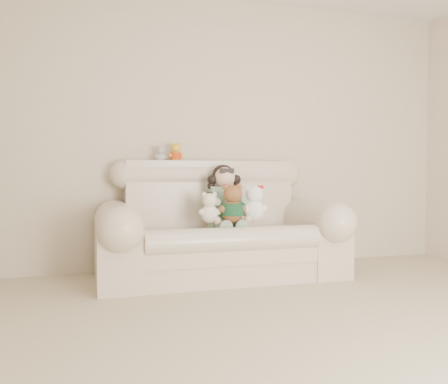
% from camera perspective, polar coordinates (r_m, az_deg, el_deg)
% --- Properties ---
extents(floor, '(5.00, 5.00, 0.00)m').
position_cam_1_polar(floor, '(2.54, 20.69, -18.62)').
color(floor, tan).
rests_on(floor, ground).
extents(wall_back, '(4.50, 0.00, 4.50)m').
position_cam_1_polar(wall_back, '(4.63, 1.60, 7.11)').
color(wall_back, beige).
rests_on(wall_back, ground).
extents(sofa, '(2.10, 0.95, 1.03)m').
position_cam_1_polar(sofa, '(4.05, -0.41, -3.27)').
color(sofa, '#F4E3C5').
rests_on(sofa, floor).
extents(seated_child, '(0.37, 0.45, 0.58)m').
position_cam_1_polar(seated_child, '(4.14, 0.07, -0.48)').
color(seated_child, '#2D6933').
rests_on(seated_child, sofa).
extents(brown_teddy, '(0.25, 0.20, 0.38)m').
position_cam_1_polar(brown_teddy, '(3.90, 1.01, -0.92)').
color(brown_teddy, brown).
rests_on(brown_teddy, sofa).
extents(white_cat, '(0.28, 0.24, 0.37)m').
position_cam_1_polar(white_cat, '(4.00, 3.67, -0.93)').
color(white_cat, white).
rests_on(white_cat, sofa).
extents(cream_teddy, '(0.22, 0.19, 0.30)m').
position_cam_1_polar(cream_teddy, '(3.87, -1.81, -1.54)').
color(cream_teddy, silver).
rests_on(cream_teddy, sofa).
extents(yellow_mini_bear, '(0.15, 0.13, 0.21)m').
position_cam_1_polar(yellow_mini_bear, '(4.33, -5.90, 5.02)').
color(yellow_mini_bear, yellow).
rests_on(yellow_mini_bear, sofa).
extents(grey_mini_plush, '(0.14, 0.12, 0.18)m').
position_cam_1_polar(grey_mini_plush, '(4.30, -7.72, 4.79)').
color(grey_mini_plush, '#B4B3BA').
rests_on(grey_mini_plush, sofa).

